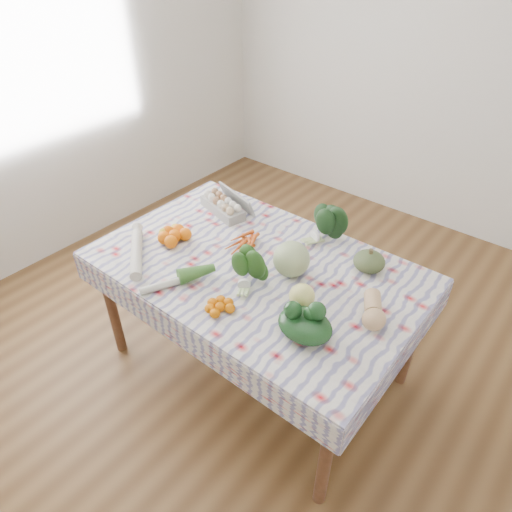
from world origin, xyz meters
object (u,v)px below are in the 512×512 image
(kabocha_squash, at_px, (369,261))
(dining_table, at_px, (256,278))
(cabbage, at_px, (291,259))
(grapefruit, at_px, (302,296))
(egg_carton, at_px, (222,206))
(butternut_squash, at_px, (374,309))

(kabocha_squash, bearing_deg, dining_table, -144.66)
(cabbage, height_order, grapefruit, cabbage)
(dining_table, distance_m, egg_carton, 0.57)
(dining_table, relative_size, grapefruit, 13.50)
(dining_table, distance_m, grapefruit, 0.40)
(egg_carton, bearing_deg, butternut_squash, 2.62)
(egg_carton, distance_m, cabbage, 0.70)
(dining_table, height_order, butternut_squash, butternut_squash)
(dining_table, height_order, egg_carton, egg_carton)
(kabocha_squash, distance_m, cabbage, 0.40)
(egg_carton, height_order, cabbage, cabbage)
(egg_carton, bearing_deg, grapefruit, -9.61)
(grapefruit, bearing_deg, kabocha_squash, 76.01)
(dining_table, xyz_separation_m, butternut_squash, (0.64, 0.03, 0.13))
(dining_table, bearing_deg, kabocha_squash, 35.34)
(egg_carton, xyz_separation_m, kabocha_squash, (0.95, 0.05, 0.01))
(kabocha_squash, distance_m, butternut_squash, 0.35)
(cabbage, bearing_deg, dining_table, -162.76)
(dining_table, xyz_separation_m, egg_carton, (-0.49, 0.28, 0.13))
(butternut_squash, bearing_deg, egg_carton, 138.02)
(dining_table, relative_size, butternut_squash, 7.23)
(egg_carton, bearing_deg, dining_table, -14.79)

